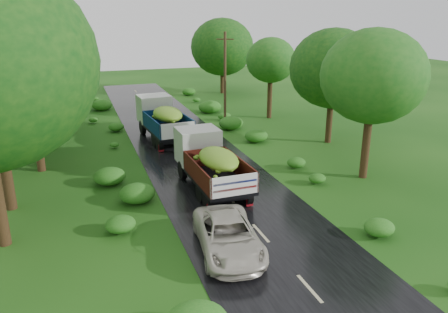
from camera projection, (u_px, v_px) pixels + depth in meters
name	position (u px, v px, depth m)	size (l,w,h in m)	color
ground	(309.00, 289.00, 14.30)	(120.00, 120.00, 0.00)	#11400D
road	(251.00, 223.00, 18.79)	(6.50, 80.00, 0.02)	black
road_lines	(243.00, 213.00, 19.68)	(0.12, 69.60, 0.00)	#BFB78C
truck_near	(209.00, 160.00, 22.12)	(2.44, 6.43, 2.68)	black
truck_far	(162.00, 117.00, 30.83)	(2.91, 6.85, 2.81)	black
car	(228.00, 236.00, 16.34)	(2.16, 4.69, 1.30)	beige
utility_pole	(225.00, 80.00, 33.08)	(1.20, 0.61, 7.30)	#382616
trees_left	(8.00, 43.00, 28.63)	(7.00, 34.28, 9.26)	black
trees_right	(278.00, 59.00, 34.73)	(5.22, 31.05, 7.00)	black
shrubs	(196.00, 154.00, 26.76)	(11.90, 44.00, 0.70)	#1B6417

